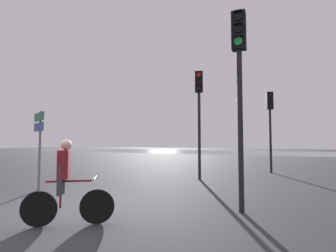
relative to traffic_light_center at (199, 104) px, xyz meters
The scene contains 7 objects.
ground_plane 7.21m from the traffic_light_center, 101.78° to the right, with size 120.00×120.00×0.00m, color #333338.
water_strip 29.36m from the traffic_light_center, 92.59° to the left, with size 80.00×16.00×0.01m, color slate.
traffic_light_center is the anchor object (origin of this frame).
traffic_light_near_right 5.14m from the traffic_light_center, 59.89° to the right, with size 0.34×0.35×4.61m.
traffic_light_far_right 4.60m from the traffic_light_center, 57.49° to the left, with size 0.39×0.41×4.16m.
direction_sign_post 6.25m from the traffic_light_center, 130.14° to the right, with size 1.02×0.47×2.60m.
cyclist 7.27m from the traffic_light_center, 91.98° to the right, with size 1.39×1.06×1.62m.
Camera 1 is at (5.08, -4.17, 1.58)m, focal length 28.00 mm.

